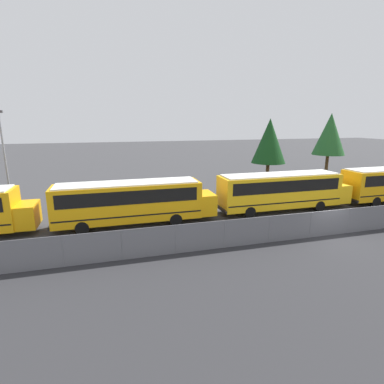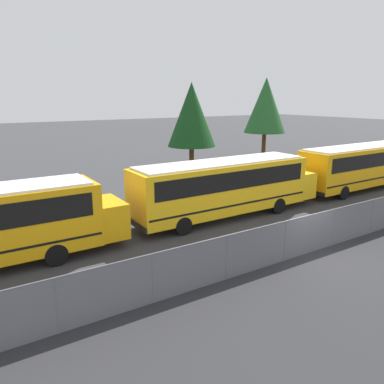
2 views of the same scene
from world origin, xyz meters
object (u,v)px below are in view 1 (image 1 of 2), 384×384
object	(u,v)px
school_bus_2	(132,200)
tree_0	(269,141)
tree_2	(330,134)
school_bus_3	(282,189)
light_pole	(5,159)

from	to	relation	value
school_bus_2	tree_0	distance (m)	22.35
school_bus_2	tree_2	distance (m)	32.40
school_bus_2	tree_0	size ratio (longest dim) A/B	1.51
school_bus_2	tree_2	size ratio (longest dim) A/B	1.38
school_bus_3	tree_0	world-z (taller)	tree_0
light_pole	tree_2	world-z (taller)	tree_2
school_bus_3	light_pole	bearing A→B (deg)	165.84
school_bus_3	tree_2	size ratio (longest dim) A/B	1.38
school_bus_2	tree_2	world-z (taller)	tree_2
school_bus_2	light_pole	world-z (taller)	light_pole
tree_0	school_bus_3	bearing A→B (deg)	-114.43
school_bus_3	tree_0	xyz separation A→B (m)	(5.56, 12.25, 3.21)
school_bus_3	light_pole	world-z (taller)	light_pole
school_bus_2	school_bus_3	distance (m)	12.71
school_bus_2	light_pole	bearing A→B (deg)	148.76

